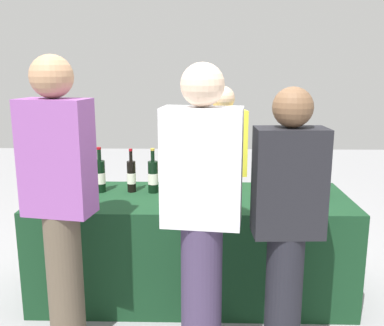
{
  "coord_description": "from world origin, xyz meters",
  "views": [
    {
      "loc": [
        0.07,
        -3.04,
        1.69
      ],
      "look_at": [
        0.0,
        0.0,
        1.02
      ],
      "focal_mm": 40.6,
      "sensor_mm": 36.0,
      "label": 1
    }
  ],
  "objects_px": {
    "wine_bottle_2": "(153,176)",
    "guest_2": "(287,221)",
    "wine_bottle_0": "(100,176)",
    "wine_bottle_3": "(186,177)",
    "wine_bottle_4": "(305,175)",
    "wine_glass_3": "(309,192)",
    "ice_bucket": "(312,183)",
    "wine_glass_0": "(74,190)",
    "menu_board": "(283,193)",
    "wine_bottle_1": "(131,176)",
    "guest_1": "(202,210)",
    "wine_glass_1": "(174,191)",
    "server_pouring": "(222,168)",
    "guest_0": "(60,197)",
    "wine_glass_2": "(271,187)"
  },
  "relations": [
    {
      "from": "wine_glass_0",
      "to": "guest_0",
      "type": "distance_m",
      "value": 0.52
    },
    {
      "from": "wine_glass_1",
      "to": "menu_board",
      "type": "bearing_deg",
      "value": 53.08
    },
    {
      "from": "guest_0",
      "to": "server_pouring",
      "type": "bearing_deg",
      "value": 64.9
    },
    {
      "from": "wine_bottle_2",
      "to": "wine_glass_0",
      "type": "distance_m",
      "value": 0.59
    },
    {
      "from": "wine_glass_0",
      "to": "ice_bucket",
      "type": "height_order",
      "value": "ice_bucket"
    },
    {
      "from": "wine_bottle_2",
      "to": "guest_2",
      "type": "distance_m",
      "value": 1.21
    },
    {
      "from": "wine_bottle_4",
      "to": "wine_glass_2",
      "type": "relative_size",
      "value": 2.25
    },
    {
      "from": "wine_bottle_1",
      "to": "server_pouring",
      "type": "distance_m",
      "value": 0.92
    },
    {
      "from": "wine_glass_1",
      "to": "guest_1",
      "type": "distance_m",
      "value": 0.62
    },
    {
      "from": "wine_glass_0",
      "to": "guest_2",
      "type": "distance_m",
      "value": 1.47
    },
    {
      "from": "guest_2",
      "to": "menu_board",
      "type": "xyz_separation_m",
      "value": [
        0.34,
        1.91,
        -0.4
      ]
    },
    {
      "from": "wine_bottle_4",
      "to": "ice_bucket",
      "type": "height_order",
      "value": "wine_bottle_4"
    },
    {
      "from": "wine_bottle_0",
      "to": "wine_bottle_3",
      "type": "height_order",
      "value": "wine_bottle_0"
    },
    {
      "from": "menu_board",
      "to": "wine_bottle_3",
      "type": "bearing_deg",
      "value": -127.15
    },
    {
      "from": "guest_1",
      "to": "guest_2",
      "type": "relative_size",
      "value": 1.08
    },
    {
      "from": "wine_glass_0",
      "to": "menu_board",
      "type": "bearing_deg",
      "value": 38.1
    },
    {
      "from": "wine_bottle_3",
      "to": "wine_bottle_4",
      "type": "relative_size",
      "value": 0.89
    },
    {
      "from": "wine_bottle_3",
      "to": "server_pouring",
      "type": "relative_size",
      "value": 0.19
    },
    {
      "from": "wine_bottle_2",
      "to": "wine_glass_0",
      "type": "height_order",
      "value": "wine_bottle_2"
    },
    {
      "from": "wine_bottle_0",
      "to": "wine_glass_3",
      "type": "xyz_separation_m",
      "value": [
        1.5,
        -0.28,
        -0.03
      ]
    },
    {
      "from": "wine_bottle_4",
      "to": "menu_board",
      "type": "height_order",
      "value": "wine_bottle_4"
    },
    {
      "from": "wine_bottle_4",
      "to": "wine_glass_3",
      "type": "relative_size",
      "value": 2.51
    },
    {
      "from": "wine_glass_0",
      "to": "wine_glass_2",
      "type": "height_order",
      "value": "wine_glass_2"
    },
    {
      "from": "wine_glass_0",
      "to": "server_pouring",
      "type": "height_order",
      "value": "server_pouring"
    },
    {
      "from": "wine_glass_1",
      "to": "guest_2",
      "type": "bearing_deg",
      "value": -41.34
    },
    {
      "from": "wine_glass_1",
      "to": "menu_board",
      "type": "relative_size",
      "value": 0.15
    },
    {
      "from": "wine_glass_3",
      "to": "ice_bucket",
      "type": "xyz_separation_m",
      "value": [
        0.07,
        0.21,
        0.0
      ]
    },
    {
      "from": "wine_bottle_2",
      "to": "wine_bottle_4",
      "type": "distance_m",
      "value": 1.15
    },
    {
      "from": "server_pouring",
      "to": "guest_0",
      "type": "bearing_deg",
      "value": 46.74
    },
    {
      "from": "wine_bottle_0",
      "to": "wine_glass_2",
      "type": "bearing_deg",
      "value": -10.14
    },
    {
      "from": "wine_bottle_4",
      "to": "wine_glass_1",
      "type": "relative_size",
      "value": 2.37
    },
    {
      "from": "wine_bottle_1",
      "to": "guest_2",
      "type": "xyz_separation_m",
      "value": [
        1.0,
        -0.89,
        -0.02
      ]
    },
    {
      "from": "wine_bottle_3",
      "to": "menu_board",
      "type": "height_order",
      "value": "wine_bottle_3"
    },
    {
      "from": "wine_glass_2",
      "to": "wine_glass_3",
      "type": "distance_m",
      "value": 0.26
    },
    {
      "from": "wine_glass_0",
      "to": "server_pouring",
      "type": "distance_m",
      "value": 1.38
    },
    {
      "from": "wine_bottle_2",
      "to": "wine_bottle_0",
      "type": "bearing_deg",
      "value": 178.88
    },
    {
      "from": "wine_glass_1",
      "to": "wine_bottle_1",
      "type": "bearing_deg",
      "value": 137.51
    },
    {
      "from": "wine_bottle_4",
      "to": "ice_bucket",
      "type": "bearing_deg",
      "value": -83.34
    },
    {
      "from": "wine_glass_1",
      "to": "wine_glass_2",
      "type": "relative_size",
      "value": 0.95
    },
    {
      "from": "guest_1",
      "to": "wine_bottle_0",
      "type": "bearing_deg",
      "value": 137.99
    },
    {
      "from": "ice_bucket",
      "to": "menu_board",
      "type": "distance_m",
      "value": 1.17
    },
    {
      "from": "wine_bottle_3",
      "to": "wine_glass_0",
      "type": "xyz_separation_m",
      "value": [
        -0.76,
        -0.34,
        -0.01
      ]
    },
    {
      "from": "wine_bottle_4",
      "to": "menu_board",
      "type": "relative_size",
      "value": 0.36
    },
    {
      "from": "wine_bottle_2",
      "to": "menu_board",
      "type": "distance_m",
      "value": 1.62
    },
    {
      "from": "wine_bottle_1",
      "to": "wine_glass_3",
      "type": "relative_size",
      "value": 2.51
    },
    {
      "from": "wine_bottle_4",
      "to": "menu_board",
      "type": "bearing_deg",
      "value": 88.86
    },
    {
      "from": "wine_glass_2",
      "to": "guest_2",
      "type": "relative_size",
      "value": 0.09
    },
    {
      "from": "wine_glass_3",
      "to": "guest_0",
      "type": "distance_m",
      "value": 1.63
    },
    {
      "from": "wine_bottle_3",
      "to": "wine_glass_2",
      "type": "xyz_separation_m",
      "value": [
        0.6,
        -0.27,
        -0.0
      ]
    },
    {
      "from": "wine_glass_0",
      "to": "guest_2",
      "type": "xyz_separation_m",
      "value": [
        1.35,
        -0.59,
        0.0
      ]
    }
  ]
}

